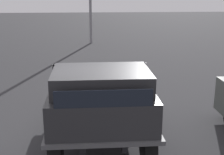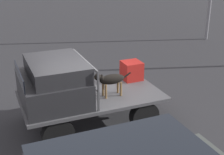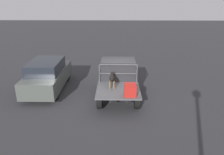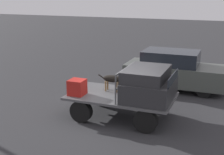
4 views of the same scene
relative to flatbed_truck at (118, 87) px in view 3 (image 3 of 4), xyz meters
The scene contains 7 objects.
ground_plane 0.59m from the flatbed_truck, ahead, with size 80.00×80.00×0.00m, color #2D2D30.
flatbed_truck is the anchor object (origin of this frame).
truck_cab 1.18m from the flatbed_truck, ahead, with size 1.53×1.96×1.02m.
truck_headboard 0.88m from the flatbed_truck, ahead, with size 0.04×1.96×0.97m.
dog 0.84m from the flatbed_truck, 143.78° to the left, with size 1.03×0.26×0.69m.
cargo_crate 1.59m from the flatbed_truck, 160.01° to the right, with size 0.53×0.53×0.53m.
parked_sedan 4.09m from the flatbed_truck, 74.91° to the left, with size 4.34×1.80×1.72m.
Camera 3 is at (-10.35, 0.11, 4.97)m, focal length 35.00 mm.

